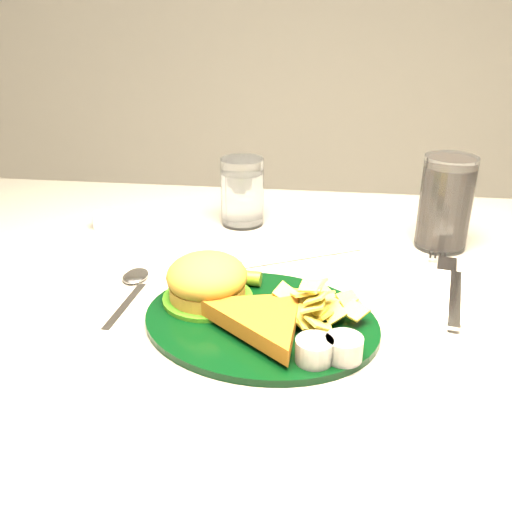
% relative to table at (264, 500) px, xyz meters
% --- Properties ---
extents(table, '(1.20, 0.80, 0.75)m').
position_rel_table_xyz_m(table, '(0.00, 0.00, 0.00)').
color(table, gray).
rests_on(table, ground).
extents(dinner_plate, '(0.32, 0.28, 0.06)m').
position_rel_table_xyz_m(dinner_plate, '(0.00, -0.09, 0.41)').
color(dinner_plate, black).
rests_on(dinner_plate, table).
extents(water_glass, '(0.08, 0.08, 0.11)m').
position_rel_table_xyz_m(water_glass, '(-0.06, 0.22, 0.43)').
color(water_glass, silver).
rests_on(water_glass, table).
extents(cola_glass, '(0.09, 0.09, 0.14)m').
position_rel_table_xyz_m(cola_glass, '(0.24, 0.16, 0.44)').
color(cola_glass, black).
rests_on(cola_glass, table).
extents(fork_napkin, '(0.18, 0.21, 0.01)m').
position_rel_table_xyz_m(fork_napkin, '(0.23, -0.00, 0.38)').
color(fork_napkin, white).
rests_on(fork_napkin, table).
extents(spoon, '(0.05, 0.16, 0.01)m').
position_rel_table_xyz_m(spoon, '(-0.16, -0.07, 0.38)').
color(spoon, white).
rests_on(spoon, table).
extents(ramekin, '(0.04, 0.04, 0.02)m').
position_rel_table_xyz_m(ramekin, '(-0.28, 0.17, 0.39)').
color(ramekin, white).
rests_on(ramekin, table).
extents(wrapped_straw, '(0.23, 0.17, 0.01)m').
position_rel_table_xyz_m(wrapped_straw, '(0.03, 0.08, 0.38)').
color(wrapped_straw, white).
rests_on(wrapped_straw, table).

